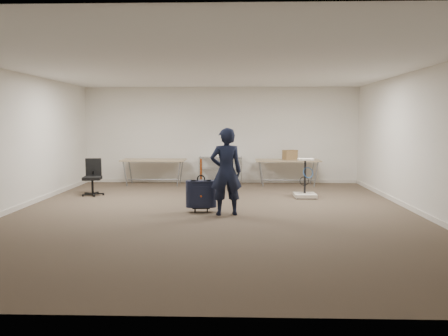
{
  "coord_description": "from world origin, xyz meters",
  "views": [
    {
      "loc": [
        0.47,
        -8.34,
        1.78
      ],
      "look_at": [
        0.21,
        0.3,
        0.87
      ],
      "focal_mm": 35.0,
      "sensor_mm": 36.0,
      "label": 1
    }
  ],
  "objects": [
    {
      "name": "folding_table_right",
      "position": [
        1.9,
        3.95,
        0.68
      ],
      "size": [
        1.8,
        0.75,
        0.73
      ],
      "color": "tan",
      "rests_on": "ground"
    },
    {
      "name": "folding_table_left",
      "position": [
        -1.9,
        3.95,
        0.68
      ],
      "size": [
        1.8,
        0.75,
        0.73
      ],
      "color": "tan",
      "rests_on": "ground"
    },
    {
      "name": "suitcase",
      "position": [
        -0.24,
        0.19,
        0.36
      ],
      "size": [
        0.4,
        0.25,
        1.06
      ],
      "color": "#151F2F",
      "rests_on": "ground"
    },
    {
      "name": "office_chair",
      "position": [
        -3.06,
        2.14,
        0.27
      ],
      "size": [
        0.54,
        0.54,
        0.89
      ],
      "color": "black",
      "rests_on": "ground"
    },
    {
      "name": "room_shell",
      "position": [
        0.0,
        1.38,
        0.05
      ],
      "size": [
        8.0,
        9.0,
        9.0
      ],
      "color": "silver",
      "rests_on": "ground"
    },
    {
      "name": "wire_shelf",
      "position": [
        0.0,
        4.2,
        0.44
      ],
      "size": [
        1.22,
        0.47,
        0.8
      ],
      "color": "silver",
      "rests_on": "ground"
    },
    {
      "name": "ground",
      "position": [
        0.0,
        0.0,
        0.0
      ],
      "size": [
        9.0,
        9.0,
        0.0
      ],
      "primitive_type": "plane",
      "color": "#423228",
      "rests_on": "ground"
    },
    {
      "name": "person",
      "position": [
        0.26,
        -0.05,
        0.84
      ],
      "size": [
        0.67,
        0.5,
        1.68
      ],
      "primitive_type": "imported",
      "rotation": [
        0.0,
        0.0,
        3.31
      ],
      "color": "black",
      "rests_on": "ground"
    },
    {
      "name": "cardboard_box",
      "position": [
        1.97,
        4.01,
        0.86
      ],
      "size": [
        0.43,
        0.38,
        0.27
      ],
      "primitive_type": "cube",
      "rotation": [
        0.0,
        0.0,
        0.38
      ],
      "color": "#977146",
      "rests_on": "folding_table_right"
    },
    {
      "name": "equipment_cart",
      "position": [
        2.09,
        1.93,
        0.24
      ],
      "size": [
        0.51,
        0.51,
        0.93
      ],
      "color": "beige",
      "rests_on": "ground"
    }
  ]
}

